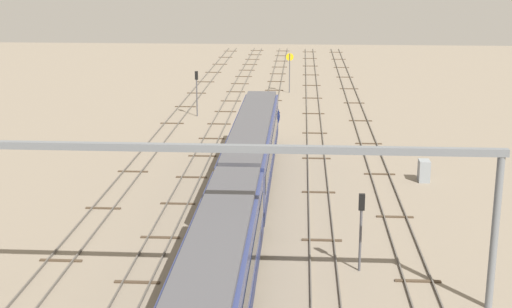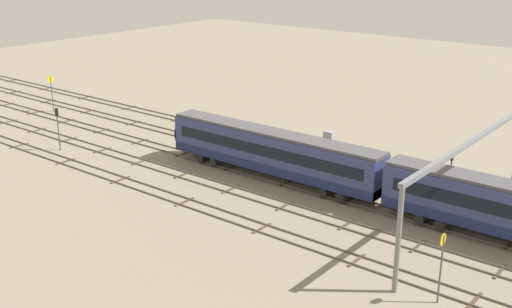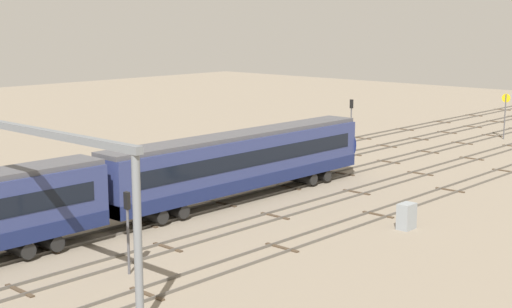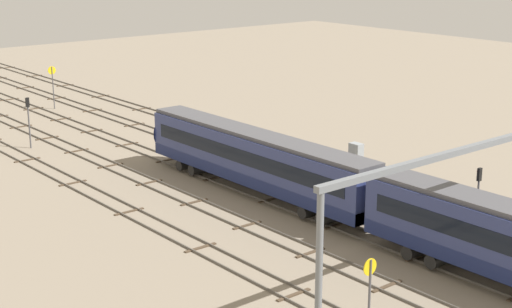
% 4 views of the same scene
% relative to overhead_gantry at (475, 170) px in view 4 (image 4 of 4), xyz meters
% --- Properties ---
extents(ground_plane, '(194.25, 194.25, 0.00)m').
position_rel_overhead_gantry_xyz_m(ground_plane, '(17.59, 0.37, -6.33)').
color(ground_plane, gray).
extents(track_near_foreground, '(178.25, 2.40, 0.16)m').
position_rel_overhead_gantry_xyz_m(track_near_foreground, '(17.59, -9.37, -6.26)').
color(track_near_foreground, '#59544C').
rests_on(track_near_foreground, ground).
extents(track_second_near, '(178.25, 2.40, 0.16)m').
position_rel_overhead_gantry_xyz_m(track_second_near, '(17.59, -4.50, -6.26)').
color(track_second_near, '#59544C').
rests_on(track_second_near, ground).
extents(track_with_train, '(178.25, 2.40, 0.16)m').
position_rel_overhead_gantry_xyz_m(track_with_train, '(17.59, 0.37, -6.26)').
color(track_with_train, '#59544C').
rests_on(track_with_train, ground).
extents(track_second_far, '(178.25, 2.40, 0.16)m').
position_rel_overhead_gantry_xyz_m(track_second_far, '(17.59, 5.24, -6.26)').
color(track_second_far, '#59544C').
rests_on(track_second_far, ground).
extents(track_far_background, '(178.25, 2.40, 0.16)m').
position_rel_overhead_gantry_xyz_m(track_far_background, '(17.59, 10.11, -6.26)').
color(track_far_background, '#59544C').
rests_on(track_far_background, ground).
extents(overhead_gantry, '(0.40, 25.25, 7.92)m').
position_rel_overhead_gantry_xyz_m(overhead_gantry, '(0.00, 0.00, 0.00)').
color(overhead_gantry, slate).
rests_on(overhead_gantry, ground).
extents(speed_sign_near_foreground, '(0.14, 0.84, 4.98)m').
position_rel_overhead_gantry_xyz_m(speed_sign_near_foreground, '(-2.83, 11.80, -3.16)').
color(speed_sign_near_foreground, '#4C4C51').
rests_on(speed_sign_near_foreground, ground).
extents(speed_sign_mid_trackside, '(0.14, 0.95, 5.01)m').
position_rel_overhead_gantry_xyz_m(speed_sign_mid_trackside, '(58.98, -1.61, -3.04)').
color(speed_sign_mid_trackside, '#4C4C51').
rests_on(speed_sign_mid_trackside, ground).
extents(signal_light_trackside_approach, '(0.31, 0.32, 4.88)m').
position_rel_overhead_gantry_xyz_m(signal_light_trackside_approach, '(43.76, 8.04, -3.16)').
color(signal_light_trackside_approach, '#4C4C51').
rests_on(signal_light_trackside_approach, ground).
extents(signal_light_trackside_departure, '(0.31, 0.32, 4.36)m').
position_rel_overhead_gantry_xyz_m(signal_light_trackside_departure, '(3.98, -6.41, -3.47)').
color(signal_light_trackside_departure, '#4C4C51').
rests_on(signal_light_trackside_departure, ground).
extents(relay_cabinet, '(1.17, 0.82, 1.65)m').
position_rel_overhead_gantry_xyz_m(relay_cabinet, '(20.94, -12.51, -5.50)').
color(relay_cabinet, gray).
rests_on(relay_cabinet, ground).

